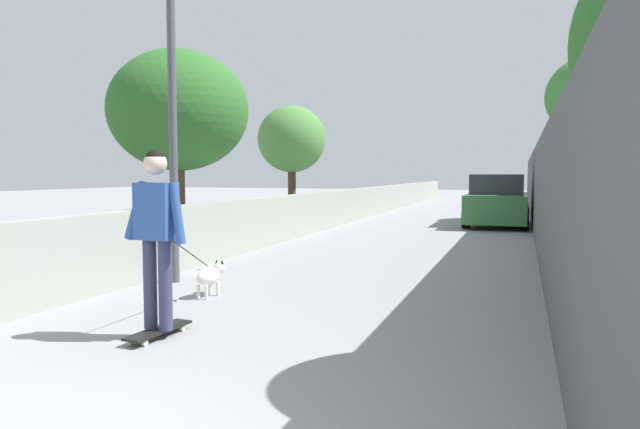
{
  "coord_description": "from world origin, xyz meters",
  "views": [
    {
      "loc": [
        -1.8,
        -2.41,
        1.58
      ],
      "look_at": [
        5.89,
        0.26,
        1.0
      ],
      "focal_mm": 32.69,
      "sensor_mm": 36.0,
      "label": 1
    }
  ],
  "objects_px": {
    "lamp_post": "(172,64)",
    "car_near": "(497,202)",
    "tree_right_mid": "(593,96)",
    "tree_left_far": "(292,140)",
    "dog": "(209,275)",
    "person_skateboarder": "(157,224)",
    "tree_left_near": "(179,111)",
    "skateboard": "(159,331)"
  },
  "relations": [
    {
      "from": "lamp_post",
      "to": "car_near",
      "type": "relative_size",
      "value": 1.12
    },
    {
      "from": "dog",
      "to": "skateboard",
      "type": "bearing_deg",
      "value": -165.2
    },
    {
      "from": "person_skateboarder",
      "to": "dog",
      "type": "relative_size",
      "value": 0.82
    },
    {
      "from": "skateboard",
      "to": "car_near",
      "type": "bearing_deg",
      "value": -10.71
    },
    {
      "from": "tree_left_near",
      "to": "tree_right_mid",
      "type": "relative_size",
      "value": 0.71
    },
    {
      "from": "skateboard",
      "to": "person_skateboarder",
      "type": "distance_m",
      "value": 1.03
    },
    {
      "from": "tree_right_mid",
      "to": "dog",
      "type": "relative_size",
      "value": 2.55
    },
    {
      "from": "tree_left_far",
      "to": "person_skateboarder",
      "type": "height_order",
      "value": "tree_left_far"
    },
    {
      "from": "tree_left_near",
      "to": "tree_right_mid",
      "type": "xyz_separation_m",
      "value": [
        11.5,
        -8.05,
        1.33
      ]
    },
    {
      "from": "skateboard",
      "to": "person_skateboarder",
      "type": "xyz_separation_m",
      "value": [
        -0.0,
        -0.0,
        1.03
      ]
    },
    {
      "from": "lamp_post",
      "to": "person_skateboarder",
      "type": "relative_size",
      "value": 2.67
    },
    {
      "from": "tree_left_near",
      "to": "person_skateboarder",
      "type": "bearing_deg",
      "value": -149.69
    },
    {
      "from": "tree_right_mid",
      "to": "lamp_post",
      "type": "height_order",
      "value": "tree_right_mid"
    },
    {
      "from": "tree_left_near",
      "to": "person_skateboarder",
      "type": "distance_m",
      "value": 5.57
    },
    {
      "from": "person_skateboarder",
      "to": "lamp_post",
      "type": "bearing_deg",
      "value": 29.97
    },
    {
      "from": "lamp_post",
      "to": "car_near",
      "type": "bearing_deg",
      "value": -19.93
    },
    {
      "from": "skateboard",
      "to": "dog",
      "type": "height_order",
      "value": "dog"
    },
    {
      "from": "person_skateboarder",
      "to": "dog",
      "type": "distance_m",
      "value": 2.03
    },
    {
      "from": "tree_right_mid",
      "to": "dog",
      "type": "xyz_separation_m",
      "value": [
        -14.31,
        5.83,
        -3.77
      ]
    },
    {
      "from": "tree_right_mid",
      "to": "tree_left_far",
      "type": "height_order",
      "value": "tree_right_mid"
    },
    {
      "from": "tree_left_far",
      "to": "dog",
      "type": "height_order",
      "value": "tree_left_far"
    },
    {
      "from": "tree_left_far",
      "to": "skateboard",
      "type": "xyz_separation_m",
      "value": [
        -10.11,
        -2.68,
        -2.41
      ]
    },
    {
      "from": "lamp_post",
      "to": "tree_left_near",
      "type": "bearing_deg",
      "value": 30.72
    },
    {
      "from": "tree_left_near",
      "to": "tree_left_far",
      "type": "height_order",
      "value": "tree_left_near"
    },
    {
      "from": "lamp_post",
      "to": "person_skateboarder",
      "type": "bearing_deg",
      "value": -150.03
    },
    {
      "from": "lamp_post",
      "to": "tree_right_mid",
      "type": "bearing_deg",
      "value": -26.61
    },
    {
      "from": "tree_right_mid",
      "to": "dog",
      "type": "bearing_deg",
      "value": 157.83
    },
    {
      "from": "lamp_post",
      "to": "person_skateboarder",
      "type": "xyz_separation_m",
      "value": [
        -2.52,
        -1.45,
        -2.02
      ]
    },
    {
      "from": "car_near",
      "to": "person_skateboarder",
      "type": "bearing_deg",
      "value": 169.29
    },
    {
      "from": "lamp_post",
      "to": "dog",
      "type": "distance_m",
      "value": 3.09
    },
    {
      "from": "person_skateboarder",
      "to": "dog",
      "type": "height_order",
      "value": "person_skateboarder"
    },
    {
      "from": "person_skateboarder",
      "to": "tree_right_mid",
      "type": "bearing_deg",
      "value": -18.4
    },
    {
      "from": "dog",
      "to": "car_near",
      "type": "bearing_deg",
      "value": -14.46
    },
    {
      "from": "tree_left_near",
      "to": "tree_right_mid",
      "type": "distance_m",
      "value": 14.1
    },
    {
      "from": "tree_left_near",
      "to": "tree_left_far",
      "type": "relative_size",
      "value": 1.12
    },
    {
      "from": "skateboard",
      "to": "car_near",
      "type": "height_order",
      "value": "car_near"
    },
    {
      "from": "tree_left_near",
      "to": "dog",
      "type": "relative_size",
      "value": 1.81
    },
    {
      "from": "tree_right_mid",
      "to": "tree_left_near",
      "type": "bearing_deg",
      "value": 145.01
    },
    {
      "from": "lamp_post",
      "to": "tree_left_far",
      "type": "bearing_deg",
      "value": 9.21
    },
    {
      "from": "tree_left_near",
      "to": "car_near",
      "type": "height_order",
      "value": "tree_left_near"
    },
    {
      "from": "skateboard",
      "to": "car_near",
      "type": "relative_size",
      "value": 0.2
    },
    {
      "from": "lamp_post",
      "to": "dog",
      "type": "relative_size",
      "value": 2.18
    }
  ]
}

